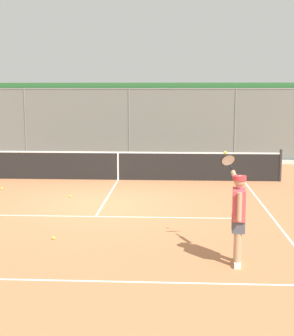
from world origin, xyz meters
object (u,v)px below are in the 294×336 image
(tennis_player, at_px, (238,213))
(tennis_ball_mid_court, at_px, (2,188))
(tennis_ball_near_net, at_px, (70,196))
(tennis_ball_near_baseline, at_px, (54,238))

(tennis_player, height_order, tennis_ball_mid_court, tennis_player)
(tennis_player, xyz_separation_m, tennis_ball_near_net, (4.02, -5.15, -0.88))
(tennis_ball_near_baseline, height_order, tennis_ball_mid_court, same)
(tennis_ball_near_net, bearing_deg, tennis_ball_mid_court, -22.90)
(tennis_player, bearing_deg, tennis_ball_mid_court, 51.59)
(tennis_player, distance_m, tennis_ball_mid_court, 8.88)
(tennis_ball_near_net, bearing_deg, tennis_player, 127.97)
(tennis_player, bearing_deg, tennis_ball_near_net, 43.59)
(tennis_player, distance_m, tennis_ball_near_net, 6.60)
(tennis_player, height_order, tennis_ball_near_net, tennis_player)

